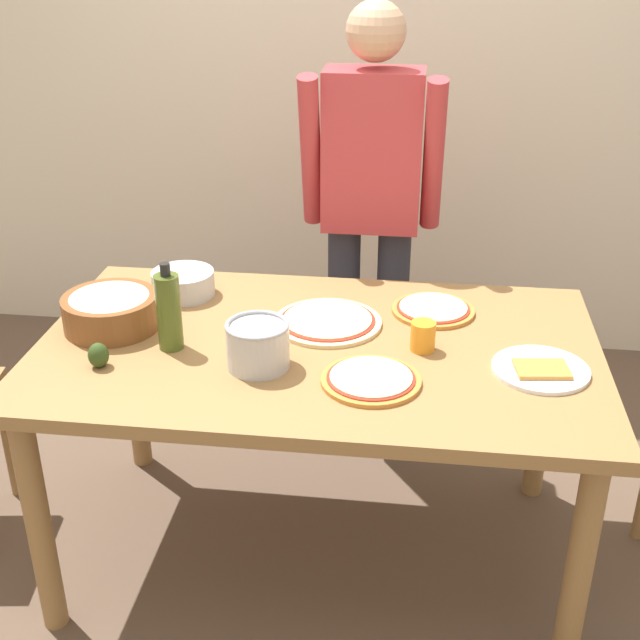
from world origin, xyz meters
TOP-DOWN VIEW (x-y plane):
  - ground at (0.00, 0.00)m, footprint 8.00×8.00m
  - wall_back at (0.00, 1.60)m, footprint 5.60×0.10m
  - dining_table at (0.00, 0.00)m, footprint 1.60×0.96m
  - person_cook at (0.09, 0.76)m, footprint 0.49×0.25m
  - pizza_raw_on_board at (0.01, 0.13)m, footprint 0.32×0.32m
  - pizza_cooked_on_tray at (0.17, -0.20)m, footprint 0.26×0.26m
  - pizza_second_cooked at (0.33, 0.25)m, footprint 0.25×0.25m
  - plate_with_slice at (0.61, -0.09)m, footprint 0.26×0.26m
  - popcorn_bowl at (-0.62, 0.03)m, footprint 0.28×0.28m
  - mixing_bowl_steel at (-0.47, 0.28)m, footprint 0.20×0.20m
  - olive_oil_bottle at (-0.41, -0.08)m, footprint 0.07×0.07m
  - steel_pot at (-0.14, -0.15)m, footprint 0.17×0.17m
  - cup_orange at (0.30, 0.00)m, footprint 0.07×0.07m
  - avocado at (-0.57, -0.21)m, footprint 0.06×0.06m

SIDE VIEW (x-z plane):
  - ground at x=0.00m, z-range 0.00..0.00m
  - dining_table at x=0.00m, z-range 0.29..1.05m
  - plate_with_slice at x=0.61m, z-range 0.76..0.78m
  - pizza_raw_on_board at x=0.01m, z-range 0.76..0.78m
  - pizza_cooked_on_tray at x=0.17m, z-range 0.76..0.78m
  - pizza_second_cooked at x=0.33m, z-range 0.76..0.78m
  - avocado at x=-0.57m, z-range 0.76..0.83m
  - mixing_bowl_steel at x=-0.47m, z-range 0.76..0.84m
  - cup_orange at x=0.30m, z-range 0.76..0.84m
  - popcorn_bowl at x=-0.62m, z-range 0.76..0.88m
  - steel_pot at x=-0.14m, z-range 0.76..0.89m
  - olive_oil_bottle at x=-0.41m, z-range 0.75..1.00m
  - person_cook at x=0.09m, z-range 0.13..1.75m
  - wall_back at x=0.00m, z-range 0.00..2.60m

